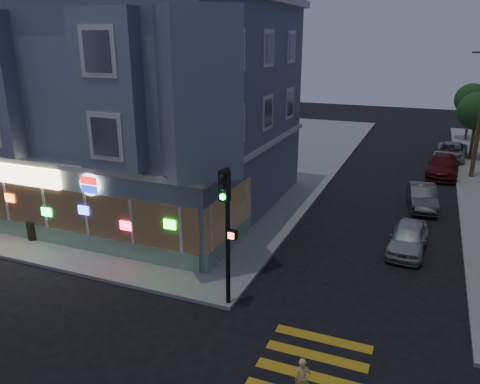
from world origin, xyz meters
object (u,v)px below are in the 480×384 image
Objects in this scene: traffic_signal at (227,216)px; trash_can at (33,230)px; parked_car_d at (451,152)px; street_tree_near at (477,111)px; street_tree_far at (471,100)px; running_child at (302,379)px; parked_car_b at (422,197)px; parked_car_c at (443,166)px; parked_car_a at (408,238)px.

trash_can is at bearing 178.59° from traffic_signal.
parked_car_d reaches higher than trash_can.
street_tree_near reaches higher than traffic_signal.
street_tree_far reaches higher than running_child.
parked_car_c is at bearing 73.93° from parked_car_b.
running_child is at bearing -105.64° from parked_car_b.
traffic_signal is (-3.72, 3.38, 3.01)m from running_child.
street_tree_near is 8.00m from street_tree_far.
street_tree_near is 1.35× the size of parked_car_a.
parked_car_a is 0.79× the size of parked_car_d.
running_child is 15.69m from trash_can.
parked_car_b is (0.37, 6.51, 0.01)m from parked_car_a.
street_tree_far is 4.30× the size of running_child.
street_tree_far is 1.35× the size of parked_car_a.
parked_car_d is at bearing -150.33° from street_tree_near.
running_child is (-5.66, -39.21, -3.32)m from street_tree_far.
street_tree_near is 20.85m from parked_car_a.
trash_can is (-11.08, 1.83, -3.03)m from traffic_signal.
trash_can is at bearing -121.46° from parked_car_d.
parked_car_a is 0.76× the size of traffic_signal.
parked_car_b is (2.43, 17.44, 0.06)m from running_child.
street_tree_near is 31.89m from running_child.
trash_can is at bearing -128.20° from street_tree_near.
parked_car_a is (2.06, 10.93, 0.05)m from running_child.
running_child is 0.25× the size of parked_car_d.
parked_car_c is at bearing -109.06° from street_tree_near.
trash_can is (-14.80, 5.21, -0.02)m from running_child.
parked_car_b is at bearing -95.19° from parked_car_c.
parked_car_d reaches higher than parked_car_a.
street_tree_near is 1.04× the size of parked_car_c.
traffic_signal reaches higher than parked_car_d.
street_tree_far reaches higher than parked_car_c.
street_tree_near is 1.03× the size of traffic_signal.
street_tree_near is 1.00× the size of street_tree_far.
parked_car_d is at bearing 58.59° from running_child.
parked_car_d is 31.49m from trash_can.
traffic_signal is at bearing 114.13° from running_child.
street_tree_near is 7.16m from parked_car_c.
parked_car_d is (2.10, 19.42, 0.02)m from parked_car_a.
running_child is 0.30× the size of parked_car_b.
traffic_signal is at bearing -123.62° from parked_car_a.
parked_car_c is (1.51, 14.22, 0.07)m from parked_car_a.
parked_car_b is at bearing 74.33° from traffic_signal.
parked_car_d reaches higher than running_child.
running_child is 0.31× the size of parked_car_a.
parked_car_c reaches higher than trash_can.
street_tree_far is 28.69m from parked_car_a.
traffic_signal is at bearing -104.67° from street_tree_far.
traffic_signal is (-9.38, -27.83, -0.31)m from street_tree_near.
parked_car_a is (-3.60, -28.28, -3.27)m from street_tree_far.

